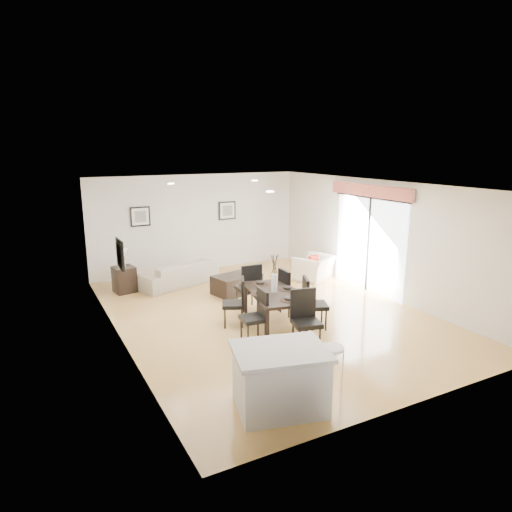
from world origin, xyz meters
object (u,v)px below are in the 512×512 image
dining_chair_wnear (257,312)px  coffee_table (237,284)px  dining_chair_head (305,315)px  dining_chair_foot (250,284)px  dining_chair_enear (311,300)px  bar_stool (332,353)px  armchair (314,268)px  dining_chair_wfar (237,299)px  dining_chair_efar (289,290)px  sofa (178,273)px  side_table (124,279)px  kitchen_island (280,379)px  dining_table (274,295)px

dining_chair_wnear → coffee_table: bearing=167.0°
dining_chair_head → dining_chair_foot: 2.08m
coffee_table → dining_chair_wnear: bearing=-120.9°
dining_chair_foot → dining_chair_enear: bearing=115.4°
coffee_table → bar_stool: bearing=-112.4°
armchair → dining_chair_wfar: dining_chair_wfar is taller
dining_chair_wfar → dining_chair_efar: size_ratio=0.98×
dining_chair_efar → dining_chair_foot: 0.86m
dining_chair_wnear → dining_chair_enear: dining_chair_enear is taller
dining_chair_wnear → dining_chair_foot: (0.59, 1.47, 0.04)m
dining_chair_efar → bar_stool: bearing=161.1°
sofa → dining_chair_wfar: dining_chair_wfar is taller
armchair → dining_chair_enear: (-1.96, -2.71, 0.24)m
dining_chair_wnear → dining_chair_efar: bearing=130.6°
armchair → dining_chair_foot: (-2.56, -1.28, 0.25)m
coffee_table → side_table: (-2.38, 1.32, 0.09)m
side_table → bar_stool: bar_stool is taller
dining_chair_enear → dining_chair_foot: (-0.60, 1.43, 0.01)m
sofa → dining_chair_foot: bearing=88.1°
dining_chair_efar → dining_chair_head: (-0.57, -1.47, 0.03)m
side_table → bar_stool: (1.60, -6.11, 0.30)m
dining_chair_enear → dining_chair_wfar: bearing=80.1°
dining_chair_wfar → bar_stool: (0.08, -2.93, 0.08)m
dining_chair_wfar → dining_chair_head: (0.62, -1.43, 0.04)m
dining_chair_wfar → dining_chair_efar: bearing=116.1°
armchair → kitchen_island: (-3.93, -4.86, 0.12)m
bar_stool → kitchen_island: bearing=180.0°
dining_chair_wnear → kitchen_island: (-0.78, -2.11, -0.09)m
coffee_table → bar_stool: bar_stool is taller
dining_chair_wnear → dining_chair_head: dining_chair_head is taller
armchair → dining_chair_foot: 2.87m
dining_chair_head → bar_stool: (-0.54, -1.50, 0.04)m
coffee_table → side_table: size_ratio=1.78×
dining_chair_head → bar_stool: 1.60m
dining_chair_enear → dining_chair_foot: dining_chair_foot is taller
dining_chair_head → coffee_table: bearing=99.3°
dining_chair_efar → side_table: size_ratio=1.55×
armchair → kitchen_island: kitchen_island is taller
sofa → dining_chair_wnear: (0.18, -3.97, 0.22)m
sofa → dining_chair_enear: bearing=90.2°
dining_chair_foot → kitchen_island: size_ratio=0.72×
dining_chair_foot → side_table: bearing=-47.5°
dining_table → dining_chair_wnear: 0.74m
dining_chair_foot → dining_chair_wfar: bearing=50.0°
sofa → dining_chair_wnear: bearing=73.6°
armchair → kitchen_island: size_ratio=0.69×
armchair → dining_chair_wfar: bearing=4.4°
dining_chair_wnear → bar_stool: size_ratio=1.33×
sofa → dining_chair_enear: size_ratio=2.09×
side_table → coffee_table: bearing=-29.0°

